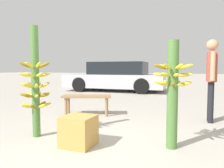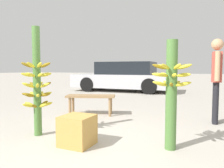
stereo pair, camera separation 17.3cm
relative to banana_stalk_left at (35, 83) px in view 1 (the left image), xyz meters
The scene contains 7 objects.
ground_plane 1.30m from the banana_stalk_left, ahead, with size 80.00×80.00×0.00m, color #B2AA9E.
banana_stalk_left is the anchor object (origin of this frame).
banana_stalk_center 1.97m from the banana_stalk_left, ahead, with size 0.50×0.50×1.38m.
vendor_person 3.15m from the banana_stalk_left, 37.51° to the left, with size 0.21×0.54×1.57m.
market_bench 1.67m from the banana_stalk_left, 89.62° to the left, with size 1.12×0.72×0.44m.
parked_car 6.71m from the banana_stalk_left, 99.75° to the left, with size 4.50×2.02×1.30m.
produce_crate 1.01m from the banana_stalk_left, ahead, with size 0.40×0.40×0.40m.
Camera 1 is at (1.21, -2.44, 1.03)m, focal length 35.00 mm.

